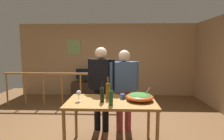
# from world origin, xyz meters

# --- Properties ---
(ground_plane) EXTENTS (8.03, 8.03, 0.00)m
(ground_plane) POSITION_xyz_m (0.00, 0.00, 0.00)
(ground_plane) COLOR brown
(back_wall) EXTENTS (6.18, 0.10, 2.52)m
(back_wall) POSITION_xyz_m (0.00, 3.05, 1.26)
(back_wall) COLOR tan
(back_wall) RESTS_ON ground_plane
(framed_picture) EXTENTS (0.47, 0.03, 0.52)m
(framed_picture) POSITION_xyz_m (-1.18, 2.99, 1.72)
(framed_picture) COLOR #8AAC64
(stair_railing) EXTENTS (3.32, 0.10, 1.02)m
(stair_railing) POSITION_xyz_m (-0.74, 1.68, 0.64)
(stair_railing) COLOR #9E6B33
(stair_railing) RESTS_ON ground_plane
(tv_console) EXTENTS (0.90, 0.40, 0.53)m
(tv_console) POSITION_xyz_m (-0.74, 2.70, 0.26)
(tv_console) COLOR #38281E
(tv_console) RESTS_ON ground_plane
(flat_screen_tv) EXTENTS (0.59, 0.12, 0.46)m
(flat_screen_tv) POSITION_xyz_m (-0.74, 2.66, 0.80)
(flat_screen_tv) COLOR black
(flat_screen_tv) RESTS_ON tv_console
(serving_table) EXTENTS (1.42, 0.82, 0.81)m
(serving_table) POSITION_xyz_m (0.27, -0.51, 0.73)
(serving_table) COLOR #9E6B33
(serving_table) RESTS_ON ground_plane
(salad_bowl) EXTENTS (0.44, 0.44, 0.22)m
(salad_bowl) POSITION_xyz_m (0.73, -0.49, 0.88)
(salad_bowl) COLOR #DB5B23
(salad_bowl) RESTS_ON serving_table
(wine_glass) EXTENTS (0.08, 0.08, 0.18)m
(wine_glass) POSITION_xyz_m (-0.24, -0.56, 0.94)
(wine_glass) COLOR silver
(wine_glass) RESTS_ON serving_table
(wine_bottle_green) EXTENTS (0.07, 0.07, 0.31)m
(wine_bottle_green) POSITION_xyz_m (0.27, -0.74, 0.94)
(wine_bottle_green) COLOR #1E5628
(wine_bottle_green) RESTS_ON serving_table
(wine_bottle_amber) EXTENTS (0.07, 0.07, 0.37)m
(wine_bottle_amber) POSITION_xyz_m (0.21, -0.40, 0.96)
(wine_bottle_amber) COLOR brown
(wine_bottle_amber) RESTS_ON serving_table
(wine_bottle_dark) EXTENTS (0.06, 0.06, 0.32)m
(wine_bottle_dark) POSITION_xyz_m (0.13, -0.60, 0.95)
(wine_bottle_dark) COLOR black
(wine_bottle_dark) RESTS_ON serving_table
(mug_blue) EXTENTS (0.11, 0.07, 0.08)m
(mug_blue) POSITION_xyz_m (0.46, -0.40, 0.85)
(mug_blue) COLOR #3866B2
(mug_blue) RESTS_ON serving_table
(person_standing_left) EXTENTS (0.54, 0.34, 1.68)m
(person_standing_left) POSITION_xyz_m (0.05, 0.16, 0.99)
(person_standing_left) COLOR black
(person_standing_left) RESTS_ON ground_plane
(person_standing_right) EXTENTS (0.59, 0.35, 1.62)m
(person_standing_right) POSITION_xyz_m (0.50, 0.16, 0.96)
(person_standing_right) COLOR #9E3842
(person_standing_right) RESTS_ON ground_plane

